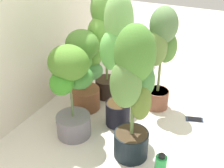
{
  "coord_description": "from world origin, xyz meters",
  "views": [
    {
      "loc": [
        -1.71,
        -0.64,
        1.41
      ],
      "look_at": [
        -0.0,
        0.21,
        0.33
      ],
      "focal_mm": 44.73,
      "sensor_mm": 36.0,
      "label": 1
    }
  ],
  "objects_px": {
    "potted_plant_back_center": "(84,66)",
    "potted_plant_back_right": "(107,36)",
    "potted_plant_center": "(118,54)",
    "potted_plant_front_left": "(134,89)",
    "potted_plant_front_right": "(162,50)",
    "potted_plant_back_left": "(71,87)",
    "cell_phone": "(194,119)"
  },
  "relations": [
    {
      "from": "potted_plant_back_center",
      "to": "potted_plant_back_right",
      "type": "relative_size",
      "value": 0.72
    },
    {
      "from": "potted_plant_back_center",
      "to": "potted_plant_center",
      "type": "bearing_deg",
      "value": -103.91
    },
    {
      "from": "potted_plant_center",
      "to": "potted_plant_back_center",
      "type": "xyz_separation_m",
      "value": [
        0.09,
        0.35,
        -0.21
      ]
    },
    {
      "from": "potted_plant_center",
      "to": "potted_plant_front_left",
      "type": "bearing_deg",
      "value": -139.51
    },
    {
      "from": "potted_plant_front_left",
      "to": "potted_plant_back_right",
      "type": "distance_m",
      "value": 0.81
    },
    {
      "from": "potted_plant_front_right",
      "to": "potted_plant_back_left",
      "type": "relative_size",
      "value": 1.22
    },
    {
      "from": "cell_phone",
      "to": "potted_plant_back_center",
      "type": "bearing_deg",
      "value": -91.54
    },
    {
      "from": "potted_plant_back_center",
      "to": "potted_plant_front_right",
      "type": "relative_size",
      "value": 0.8
    },
    {
      "from": "potted_plant_front_right",
      "to": "cell_phone",
      "type": "distance_m",
      "value": 0.65
    },
    {
      "from": "potted_plant_back_right",
      "to": "cell_phone",
      "type": "height_order",
      "value": "potted_plant_back_right"
    },
    {
      "from": "potted_plant_center",
      "to": "potted_plant_back_center",
      "type": "height_order",
      "value": "potted_plant_center"
    },
    {
      "from": "potted_plant_front_left",
      "to": "potted_plant_front_right",
      "type": "distance_m",
      "value": 0.67
    },
    {
      "from": "cell_phone",
      "to": "potted_plant_front_right",
      "type": "bearing_deg",
      "value": -114.56
    },
    {
      "from": "potted_plant_front_right",
      "to": "potted_plant_back_left",
      "type": "bearing_deg",
      "value": 145.4
    },
    {
      "from": "potted_plant_center",
      "to": "potted_plant_back_center",
      "type": "relative_size",
      "value": 1.47
    },
    {
      "from": "potted_plant_back_right",
      "to": "potted_plant_front_left",
      "type": "bearing_deg",
      "value": -140.54
    },
    {
      "from": "potted_plant_back_right",
      "to": "cell_phone",
      "type": "relative_size",
      "value": 6.33
    },
    {
      "from": "potted_plant_front_right",
      "to": "cell_phone",
      "type": "bearing_deg",
      "value": -97.6
    },
    {
      "from": "potted_plant_back_left",
      "to": "potted_plant_back_right",
      "type": "relative_size",
      "value": 0.74
    },
    {
      "from": "potted_plant_back_center",
      "to": "cell_phone",
      "type": "relative_size",
      "value": 4.53
    },
    {
      "from": "potted_plant_back_center",
      "to": "potted_plant_front_right",
      "type": "height_order",
      "value": "potted_plant_front_right"
    },
    {
      "from": "potted_plant_center",
      "to": "potted_plant_back_left",
      "type": "xyz_separation_m",
      "value": [
        -0.26,
        0.24,
        -0.2
      ]
    },
    {
      "from": "potted_plant_front_left",
      "to": "potted_plant_back_left",
      "type": "height_order",
      "value": "potted_plant_front_left"
    },
    {
      "from": "potted_plant_front_left",
      "to": "potted_plant_front_right",
      "type": "relative_size",
      "value": 1.06
    },
    {
      "from": "potted_plant_front_left",
      "to": "potted_plant_front_right",
      "type": "xyz_separation_m",
      "value": [
        0.67,
        0.04,
        0.0
      ]
    },
    {
      "from": "potted_plant_center",
      "to": "potted_plant_back_right",
      "type": "relative_size",
      "value": 1.05
    },
    {
      "from": "potted_plant_center",
      "to": "cell_phone",
      "type": "xyz_separation_m",
      "value": [
        0.34,
        -0.56,
        -0.61
      ]
    },
    {
      "from": "potted_plant_front_right",
      "to": "potted_plant_back_center",
      "type": "bearing_deg",
      "value": 118.13
    },
    {
      "from": "potted_plant_back_left",
      "to": "potted_plant_back_center",
      "type": "bearing_deg",
      "value": 17.33
    },
    {
      "from": "potted_plant_back_center",
      "to": "potted_plant_back_left",
      "type": "height_order",
      "value": "potted_plant_back_left"
    },
    {
      "from": "potted_plant_center",
      "to": "cell_phone",
      "type": "height_order",
      "value": "potted_plant_center"
    },
    {
      "from": "potted_plant_front_left",
      "to": "potted_plant_back_left",
      "type": "distance_m",
      "value": 0.5
    }
  ]
}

